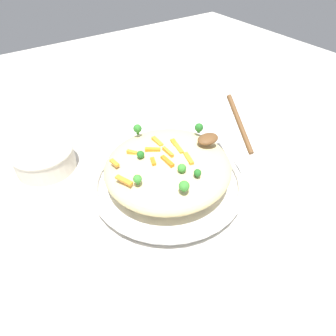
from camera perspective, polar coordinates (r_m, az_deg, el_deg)
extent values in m
plane|color=beige|center=(0.77, 0.00, -3.79)|extent=(2.40, 2.40, 0.00)
cylinder|color=white|center=(0.77, 0.00, -3.27)|extent=(0.35, 0.35, 0.02)
torus|color=white|center=(0.75, 0.00, -2.29)|extent=(0.38, 0.38, 0.02)
torus|color=black|center=(0.75, 0.00, -2.11)|extent=(0.37, 0.37, 0.00)
ellipsoid|color=#DBC689|center=(0.72, 0.00, 0.16)|extent=(0.31, 0.30, 0.09)
cube|color=orange|center=(0.67, -2.82, 1.25)|extent=(0.02, 0.03, 0.01)
cube|color=orange|center=(0.71, -2.90, 3.50)|extent=(0.03, 0.03, 0.01)
cube|color=orange|center=(0.70, -0.31, 3.16)|extent=(0.01, 0.04, 0.01)
cube|color=orange|center=(0.71, 1.94, 3.76)|extent=(0.02, 0.04, 0.01)
cube|color=orange|center=(0.67, -0.12, 1.27)|extent=(0.01, 0.04, 0.01)
cube|color=orange|center=(0.73, -2.02, 5.00)|extent=(0.01, 0.04, 0.01)
cube|color=orange|center=(0.73, 1.14, 4.86)|extent=(0.02, 0.03, 0.01)
cube|color=orange|center=(0.64, -8.31, -2.30)|extent=(0.02, 0.04, 0.01)
cube|color=orange|center=(0.68, 3.90, 1.83)|extent=(0.02, 0.04, 0.01)
cube|color=orange|center=(0.69, -10.09, 0.97)|extent=(0.01, 0.03, 0.01)
cube|color=orange|center=(0.71, -6.82, 2.95)|extent=(0.02, 0.02, 0.01)
cylinder|color=#205B1C|center=(0.65, 5.55, -1.47)|extent=(0.01, 0.01, 0.01)
sphere|color=#236B23|center=(0.64, 5.60, -0.90)|extent=(0.02, 0.02, 0.02)
cylinder|color=#205B1C|center=(0.69, -5.17, 1.98)|extent=(0.01, 0.01, 0.01)
sphere|color=#236B23|center=(0.69, -5.21, 2.56)|extent=(0.02, 0.02, 0.02)
cylinder|color=#377928|center=(0.65, 2.60, -0.67)|extent=(0.01, 0.01, 0.01)
sphere|color=#3D8E33|center=(0.65, 2.63, -0.01)|extent=(0.02, 0.02, 0.02)
cylinder|color=#377928|center=(0.63, -5.73, -2.76)|extent=(0.01, 0.01, 0.01)
sphere|color=#3D8E33|center=(0.62, -5.80, -2.06)|extent=(0.02, 0.02, 0.02)
cylinder|color=#296820|center=(0.77, -5.73, 6.70)|extent=(0.01, 0.01, 0.01)
sphere|color=#2D7A28|center=(0.77, -5.79, 7.43)|extent=(0.02, 0.02, 0.02)
cylinder|color=#377928|center=(0.62, 3.04, -4.12)|extent=(0.01, 0.01, 0.01)
sphere|color=#3D8E33|center=(0.61, 3.07, -3.41)|extent=(0.02, 0.02, 0.02)
cylinder|color=#205B1C|center=(0.78, 5.82, 6.95)|extent=(0.01, 0.01, 0.01)
sphere|color=#236B23|center=(0.78, 5.87, 7.62)|extent=(0.02, 0.02, 0.02)
ellipsoid|color=brown|center=(0.74, 7.54, 5.48)|extent=(0.06, 0.04, 0.02)
cylinder|color=brown|center=(0.75, 13.38, 8.22)|extent=(0.07, 0.15, 0.08)
cylinder|color=beige|center=(0.88, -22.35, 1.78)|extent=(0.16, 0.16, 0.07)
torus|color=beige|center=(0.86, -22.80, 3.15)|extent=(0.16, 0.16, 0.01)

